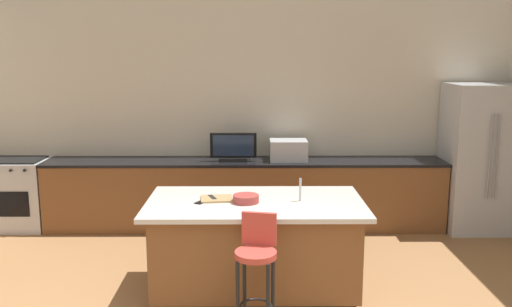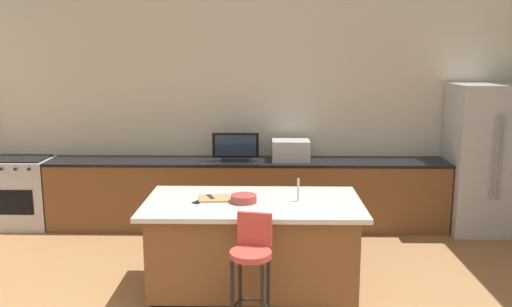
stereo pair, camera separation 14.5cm
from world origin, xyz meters
The scene contains 14 objects.
wall_back centered at (0.00, 4.04, 1.50)m, with size 7.47×0.12×2.99m, color beige.
counter_back centered at (-0.03, 3.66, 0.45)m, with size 5.19×0.62×0.91m.
kitchen_island centered at (0.09, 1.68, 0.47)m, with size 2.04×1.13×0.92m.
refrigerator centered at (3.00, 3.59, 0.95)m, with size 0.85×0.78×1.90m.
range_oven centered at (-3.03, 3.66, 0.46)m, with size 0.79×0.63×0.93m.
microwave centered at (0.53, 3.66, 1.04)m, with size 0.48×0.36×0.27m, color #B7BABF.
tv_monitor centered at (-0.18, 3.61, 1.08)m, with size 0.60×0.16×0.37m.
sink_faucet_back centered at (0.05, 3.76, 1.03)m, with size 0.02×0.02×0.24m, color #B2B2B7.
sink_faucet_island centered at (0.52, 1.68, 1.03)m, with size 0.02×0.02×0.22m, color #B2B2B7.
bar_stool_center centered at (0.10, 0.90, 0.61)m, with size 0.34×0.36×1.01m.
fruit_bowl centered at (0.01, 1.63, 0.95)m, with size 0.24×0.24×0.07m, color #993833.
cell_phone centered at (-0.41, 1.64, 0.92)m, with size 0.07×0.15×0.01m, color black.
tv_remote centered at (-0.32, 1.76, 0.93)m, with size 0.04×0.17×0.02m, color black.
cutting_board centered at (-0.27, 1.73, 0.93)m, with size 0.30×0.25×0.02m, color #A87F51.
Camera 1 is at (0.07, -3.23, 2.31)m, focal length 37.95 mm.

